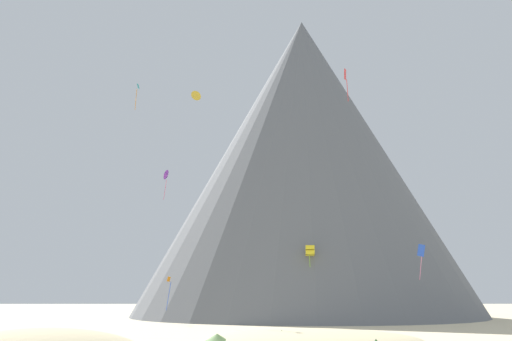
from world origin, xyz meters
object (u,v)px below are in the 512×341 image
at_px(bush_scatter_east, 217,338).
at_px(bush_low_patch, 282,335).
at_px(rock_massif, 308,170).
at_px(kite_blue_low, 421,254).
at_px(kite_red_high, 346,78).
at_px(kite_orange_low, 169,288).
at_px(kite_yellow_low, 310,251).
at_px(kite_teal_high, 137,92).
at_px(kite_violet_mid, 167,175).
at_px(kite_gold_high, 196,96).

bearing_deg(bush_scatter_east, bush_low_patch, 15.04).
bearing_deg(rock_massif, kite_blue_low, -74.53).
relative_size(kite_red_high, kite_orange_low, 0.95).
bearing_deg(bush_scatter_east, kite_blue_low, 39.31).
distance_m(rock_massif, kite_yellow_low, 33.24).
distance_m(rock_massif, kite_teal_high, 38.11).
height_order(bush_low_patch, kite_yellow_low, kite_yellow_low).
bearing_deg(kite_violet_mid, rock_massif, -35.95).
distance_m(kite_orange_low, kite_violet_mid, 18.43).
relative_size(bush_low_patch, kite_violet_mid, 0.25).
bearing_deg(kite_violet_mid, kite_yellow_low, -93.04).
bearing_deg(kite_violet_mid, bush_scatter_east, -150.65).
xyz_separation_m(kite_yellow_low, kite_orange_low, (-20.89, 2.65, -5.35)).
height_order(bush_scatter_east, bush_low_patch, bush_low_patch).
height_order(bush_low_patch, kite_gold_high, kite_gold_high).
bearing_deg(kite_violet_mid, kite_teal_high, 106.51).
relative_size(bush_scatter_east, kite_blue_low, 0.58).
bearing_deg(bush_low_patch, kite_gold_high, 118.13).
xyz_separation_m(rock_massif, kite_yellow_low, (-2.79, -27.93, -17.81)).
bearing_deg(bush_scatter_east, kite_teal_high, 112.64).
relative_size(kite_orange_low, kite_violet_mid, 1.02).
distance_m(kite_violet_mid, kite_teal_high, 14.93).
bearing_deg(kite_yellow_low, kite_blue_low, -33.71).
bearing_deg(kite_red_high, kite_gold_high, 158.04).
bearing_deg(kite_gold_high, bush_scatter_east, 72.89).
bearing_deg(kite_yellow_low, kite_red_high, -62.10).
distance_m(kite_yellow_low, kite_gold_high, 27.90).
bearing_deg(kite_yellow_low, bush_scatter_east, -107.19).
height_order(kite_gold_high, kite_violet_mid, kite_gold_high).
xyz_separation_m(bush_low_patch, kite_gold_high, (-10.48, 19.61, 30.40)).
relative_size(bush_scatter_east, bush_low_patch, 2.21).
distance_m(kite_blue_low, kite_teal_high, 52.14).
bearing_deg(rock_massif, kite_gold_high, -116.91).
bearing_deg(kite_orange_low, kite_teal_high, -37.85).
distance_m(kite_yellow_low, kite_teal_high, 38.80).
xyz_separation_m(bush_scatter_east, kite_violet_mid, (-10.40, 37.77, 22.62)).
height_order(kite_blue_low, kite_yellow_low, kite_yellow_low).
height_order(bush_low_patch, kite_red_high, kite_red_high).
relative_size(rock_massif, kite_blue_low, 18.35).
bearing_deg(kite_red_high, bush_low_patch, -139.34).
height_order(bush_low_patch, kite_violet_mid, kite_violet_mid).
distance_m(rock_massif, kite_violet_mid, 33.21).
height_order(kite_violet_mid, kite_teal_high, kite_teal_high).
height_order(bush_scatter_east, kite_teal_high, kite_teal_high).
bearing_deg(kite_yellow_low, kite_teal_high, 170.40).
xyz_separation_m(kite_orange_low, kite_violet_mid, (-1.41, 4.17, 17.89)).
bearing_deg(kite_teal_high, rock_massif, 2.21).
bearing_deg(bush_scatter_east, kite_orange_low, 104.98).
xyz_separation_m(rock_massif, kite_red_high, (1.58, -37.71, 5.36)).
xyz_separation_m(bush_low_patch, kite_teal_high, (-21.72, 35.91, 36.48)).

